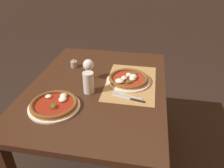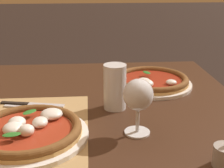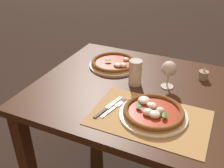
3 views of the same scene
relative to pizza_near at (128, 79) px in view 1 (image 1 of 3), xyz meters
name	(u,v)px [view 1 (image 1 of 3)]	position (x,y,z in m)	size (l,w,h in m)	color
ground_plane	(100,157)	(-0.08, 0.21, -0.76)	(24.00, 24.00, 0.00)	black
dining_table	(98,97)	(-0.08, 0.21, -0.13)	(1.26, 0.94, 0.74)	#382114
paper_placemat	(131,83)	(-0.01, -0.02, -0.02)	(0.54, 0.35, 0.00)	#A88451
pizza_near	(128,79)	(0.00, 0.00, 0.00)	(0.32, 0.32, 0.05)	silver
pizza_far	(54,105)	(-0.38, 0.40, 0.00)	(0.31, 0.31, 0.05)	silver
wine_glass	(88,66)	(-0.01, 0.29, 0.08)	(0.08, 0.08, 0.16)	silver
pint_glass	(88,83)	(-0.18, 0.24, 0.05)	(0.07, 0.07, 0.15)	silver
fork	(127,96)	(-0.19, -0.01, -0.02)	(0.06, 0.20, 0.00)	#B7B7BC
knife	(128,98)	(-0.22, -0.03, -0.02)	(0.06, 0.21, 0.01)	black
votive_candle	(74,64)	(0.16, 0.46, 0.00)	(0.06, 0.06, 0.07)	gray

